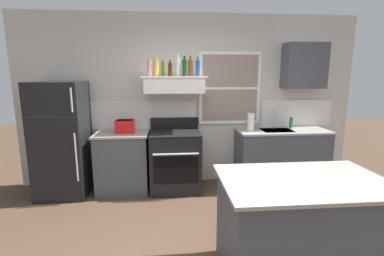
{
  "coord_description": "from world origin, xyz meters",
  "views": [
    {
      "loc": [
        -0.36,
        -2.27,
        1.78
      ],
      "look_at": [
        -0.05,
        1.2,
        1.1
      ],
      "focal_mm": 26.07,
      "sensor_mm": 36.0,
      "label": 1
    }
  ],
  "objects_px": {
    "dish_soap_bottle": "(291,123)",
    "bottle_blue_liqueur": "(198,68)",
    "toaster": "(125,126)",
    "bottle_rose_pink": "(150,68)",
    "stove_range": "(175,160)",
    "bottle_amber_wine": "(190,68)",
    "bottle_champagne_gold_foil": "(156,68)",
    "kitchen_island": "(300,228)",
    "refrigerator": "(62,140)",
    "bottle_dark_green_wine": "(185,68)",
    "bottle_clear_tall": "(178,67)",
    "paper_towel_roll": "(251,122)",
    "bottle_brown_stout": "(170,69)",
    "bottle_olive_oil_square": "(163,69)"
  },
  "relations": [
    {
      "from": "bottle_clear_tall",
      "to": "bottle_blue_liqueur",
      "type": "distance_m",
      "value": 0.3
    },
    {
      "from": "bottle_olive_oil_square",
      "to": "bottle_clear_tall",
      "type": "bearing_deg",
      "value": -6.26
    },
    {
      "from": "paper_towel_roll",
      "to": "stove_range",
      "type": "bearing_deg",
      "value": -178.19
    },
    {
      "from": "bottle_blue_liqueur",
      "to": "kitchen_island",
      "type": "xyz_separation_m",
      "value": [
        0.66,
        -2.16,
        -1.41
      ]
    },
    {
      "from": "bottle_brown_stout",
      "to": "bottle_clear_tall",
      "type": "bearing_deg",
      "value": 30.24
    },
    {
      "from": "refrigerator",
      "to": "bottle_dark_green_wine",
      "type": "relative_size",
      "value": 5.61
    },
    {
      "from": "bottle_brown_stout",
      "to": "bottle_dark_green_wine",
      "type": "height_order",
      "value": "bottle_dark_green_wine"
    },
    {
      "from": "bottle_olive_oil_square",
      "to": "bottle_clear_tall",
      "type": "distance_m",
      "value": 0.23
    },
    {
      "from": "bottle_dark_green_wine",
      "to": "kitchen_island",
      "type": "bearing_deg",
      "value": -67.56
    },
    {
      "from": "bottle_clear_tall",
      "to": "paper_towel_roll",
      "type": "relative_size",
      "value": 1.19
    },
    {
      "from": "refrigerator",
      "to": "bottle_champagne_gold_foil",
      "type": "height_order",
      "value": "bottle_champagne_gold_foil"
    },
    {
      "from": "stove_range",
      "to": "bottle_amber_wine",
      "type": "bearing_deg",
      "value": 31.01
    },
    {
      "from": "stove_range",
      "to": "bottle_clear_tall",
      "type": "height_order",
      "value": "bottle_clear_tall"
    },
    {
      "from": "stove_range",
      "to": "bottle_olive_oil_square",
      "type": "height_order",
      "value": "bottle_olive_oil_square"
    },
    {
      "from": "refrigerator",
      "to": "bottle_blue_liqueur",
      "type": "height_order",
      "value": "bottle_blue_liqueur"
    },
    {
      "from": "bottle_olive_oil_square",
      "to": "bottle_blue_liqueur",
      "type": "xyz_separation_m",
      "value": [
        0.52,
        -0.0,
        0.02
      ]
    },
    {
      "from": "bottle_champagne_gold_foil",
      "to": "paper_towel_roll",
      "type": "relative_size",
      "value": 1.07
    },
    {
      "from": "refrigerator",
      "to": "bottle_brown_stout",
      "type": "relative_size",
      "value": 7.13
    },
    {
      "from": "toaster",
      "to": "paper_towel_roll",
      "type": "height_order",
      "value": "paper_towel_roll"
    },
    {
      "from": "bottle_dark_green_wine",
      "to": "toaster",
      "type": "bearing_deg",
      "value": -177.47
    },
    {
      "from": "refrigerator",
      "to": "bottle_brown_stout",
      "type": "bearing_deg",
      "value": 2.93
    },
    {
      "from": "bottle_champagne_gold_foil",
      "to": "bottle_amber_wine",
      "type": "xyz_separation_m",
      "value": [
        0.51,
        0.08,
        0.0
      ]
    },
    {
      "from": "stove_range",
      "to": "bottle_olive_oil_square",
      "type": "relative_size",
      "value": 4.53
    },
    {
      "from": "toaster",
      "to": "bottle_brown_stout",
      "type": "bearing_deg",
      "value": 0.74
    },
    {
      "from": "refrigerator",
      "to": "bottle_clear_tall",
      "type": "relative_size",
      "value": 5.19
    },
    {
      "from": "refrigerator",
      "to": "bottle_rose_pink",
      "type": "bearing_deg",
      "value": 3.3
    },
    {
      "from": "toaster",
      "to": "bottle_rose_pink",
      "type": "distance_m",
      "value": 0.93
    },
    {
      "from": "refrigerator",
      "to": "toaster",
      "type": "distance_m",
      "value": 0.92
    },
    {
      "from": "bottle_rose_pink",
      "to": "bottle_olive_oil_square",
      "type": "height_order",
      "value": "bottle_rose_pink"
    },
    {
      "from": "bottle_clear_tall",
      "to": "bottle_rose_pink",
      "type": "bearing_deg",
      "value": -169.81
    },
    {
      "from": "bottle_champagne_gold_foil",
      "to": "kitchen_island",
      "type": "height_order",
      "value": "bottle_champagne_gold_foil"
    },
    {
      "from": "bottle_champagne_gold_foil",
      "to": "bottle_blue_liqueur",
      "type": "relative_size",
      "value": 1.0
    },
    {
      "from": "bottle_brown_stout",
      "to": "bottle_rose_pink",
      "type": "bearing_deg",
      "value": -178.71
    },
    {
      "from": "paper_towel_roll",
      "to": "kitchen_island",
      "type": "distance_m",
      "value": 2.14
    },
    {
      "from": "stove_range",
      "to": "bottle_rose_pink",
      "type": "bearing_deg",
      "value": 171.73
    },
    {
      "from": "toaster",
      "to": "bottle_champagne_gold_foil",
      "type": "height_order",
      "value": "bottle_champagne_gold_foil"
    },
    {
      "from": "toaster",
      "to": "bottle_brown_stout",
      "type": "height_order",
      "value": "bottle_brown_stout"
    },
    {
      "from": "toaster",
      "to": "bottle_clear_tall",
      "type": "bearing_deg",
      "value": 5.45
    },
    {
      "from": "stove_range",
      "to": "toaster",
      "type": "bearing_deg",
      "value": 176.2
    },
    {
      "from": "bottle_rose_pink",
      "to": "bottle_olive_oil_square",
      "type": "xyz_separation_m",
      "value": [
        0.19,
        0.1,
        -0.01
      ]
    },
    {
      "from": "bottle_rose_pink",
      "to": "kitchen_island",
      "type": "height_order",
      "value": "bottle_rose_pink"
    },
    {
      "from": "bottle_champagne_gold_foil",
      "to": "paper_towel_roll",
      "type": "bearing_deg",
      "value": -1.36
    },
    {
      "from": "dish_soap_bottle",
      "to": "kitchen_island",
      "type": "distance_m",
      "value": 2.38
    },
    {
      "from": "bottle_rose_pink",
      "to": "bottle_olive_oil_square",
      "type": "distance_m",
      "value": 0.22
    },
    {
      "from": "paper_towel_roll",
      "to": "kitchen_island",
      "type": "relative_size",
      "value": 0.19
    },
    {
      "from": "dish_soap_bottle",
      "to": "bottle_blue_liqueur",
      "type": "bearing_deg",
      "value": 179.58
    },
    {
      "from": "bottle_amber_wine",
      "to": "bottle_blue_liqueur",
      "type": "distance_m",
      "value": 0.11
    },
    {
      "from": "stove_range",
      "to": "bottle_clear_tall",
      "type": "bearing_deg",
      "value": 64.82
    },
    {
      "from": "dish_soap_bottle",
      "to": "bottle_amber_wine",
      "type": "bearing_deg",
      "value": 179.59
    },
    {
      "from": "refrigerator",
      "to": "bottle_amber_wine",
      "type": "height_order",
      "value": "bottle_amber_wine"
    }
  ]
}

